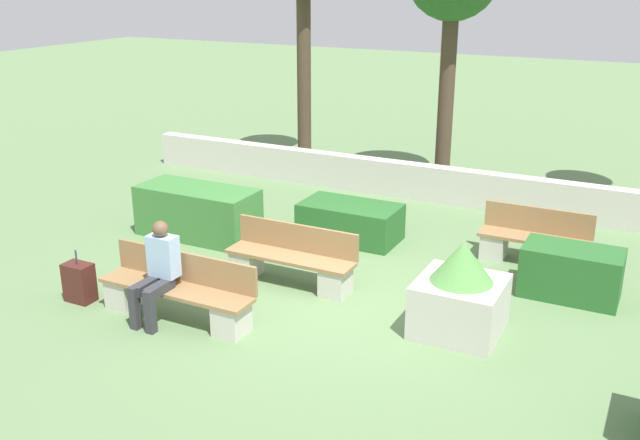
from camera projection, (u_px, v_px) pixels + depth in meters
name	position (u px, v px, depth m)	size (l,w,h in m)	color
ground_plane	(333.00, 297.00, 9.80)	(60.00, 60.00, 0.00)	#607F51
perimeter_wall	(442.00, 185.00, 13.70)	(13.29, 0.30, 0.70)	beige
bench_front	(178.00, 294.00, 9.13)	(2.17, 0.48, 0.84)	#937047
bench_left_side	(291.00, 262.00, 10.14)	(1.91, 0.49, 0.84)	#937047
bench_right_side	(534.00, 244.00, 10.85)	(1.65, 0.49, 0.84)	#937047
person_seated_man	(158.00, 268.00, 8.95)	(0.38, 0.64, 1.31)	#333338
hedge_block_near_left	(350.00, 222.00, 11.83)	(1.62, 0.90, 0.61)	#286028
hedge_block_near_right	(198.00, 212.00, 11.92)	(2.03, 0.88, 0.85)	#3D7A38
hedge_block_mid_right	(571.00, 273.00, 9.72)	(1.30, 0.72, 0.70)	#286028
planter_corner_left	(460.00, 293.00, 8.72)	(1.03, 1.03, 1.19)	beige
suitcase	(79.00, 282.00, 9.62)	(0.39, 0.26, 0.74)	#471E19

